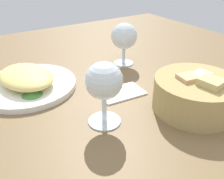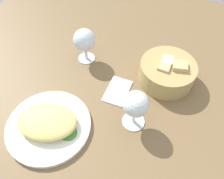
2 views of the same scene
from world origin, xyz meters
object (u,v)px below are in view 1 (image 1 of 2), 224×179
at_px(plate, 28,85).
at_px(bread_basket, 196,94).
at_px(wine_glass_near, 104,84).
at_px(wine_glass_far, 124,37).
at_px(folded_napkin, 121,92).

relative_size(plate, bread_basket, 1.35).
bearing_deg(plate, bread_basket, 43.91).
relative_size(wine_glass_near, wine_glass_far, 1.04).
distance_m(plate, folded_napkin, 0.24).
bearing_deg(wine_glass_far, folded_napkin, -36.26).
height_order(wine_glass_near, wine_glass_far, wine_glass_near).
height_order(wine_glass_far, folded_napkin, wine_glass_far).
bearing_deg(folded_napkin, wine_glass_near, -136.49).
bearing_deg(folded_napkin, bread_basket, -51.14).
xyz_separation_m(wine_glass_far, folded_napkin, (0.15, -0.11, -0.08)).
xyz_separation_m(plate, wine_glass_far, (0.00, 0.30, 0.08)).
xyz_separation_m(plate, wine_glass_near, (0.23, 0.09, 0.08)).
bearing_deg(plate, folded_napkin, 50.57).
bearing_deg(wine_glass_far, plate, -90.04).
height_order(bread_basket, folded_napkin, bread_basket).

